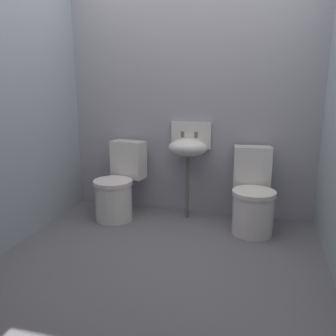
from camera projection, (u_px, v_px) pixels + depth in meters
name	position (u px, v px, depth m)	size (l,w,h in m)	color
ground_plane	(159.00, 267.00, 2.79)	(2.99, 2.78, 0.08)	slate
wall_back	(191.00, 98.00, 3.66)	(2.99, 0.10, 2.45)	#9D9BA5
wall_left	(6.00, 103.00, 2.92)	(0.10, 2.58, 2.45)	#9AA3AA
toilet_left	(118.00, 187.00, 3.67)	(0.49, 0.65, 0.78)	white
toilet_right	(253.00, 198.00, 3.33)	(0.45, 0.63, 0.78)	white
sink	(188.00, 146.00, 3.57)	(0.42, 0.35, 0.99)	#5E6658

